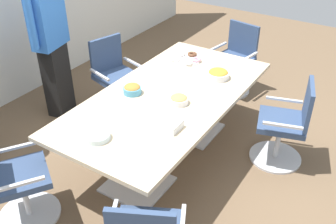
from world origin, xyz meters
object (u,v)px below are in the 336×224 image
(office_chair_2, at_px, (14,183))
(person_standing_1, at_px, (50,38))
(snack_bowl_cookies, at_px, (179,99))
(snack_bowl_chips_orange, at_px, (218,74))
(office_chair_4, at_px, (286,127))
(napkin_pile, at_px, (170,125))
(office_chair_1, at_px, (115,80))
(conference_table, at_px, (168,106))
(office_chair_0, at_px, (234,63))
(donut_platter, at_px, (186,59))
(snack_bowl_pretzels, at_px, (132,89))
(plate_stack, at_px, (98,136))

(office_chair_2, distance_m, person_standing_1, 1.85)
(snack_bowl_cookies, relative_size, snack_bowl_chips_orange, 0.78)
(office_chair_4, relative_size, napkin_pile, 5.36)
(office_chair_1, xyz_separation_m, person_standing_1, (-0.43, 0.54, 0.57))
(conference_table, bearing_deg, office_chair_0, 1.08)
(person_standing_1, bearing_deg, snack_bowl_cookies, 73.82)
(person_standing_1, bearing_deg, napkin_pile, 62.77)
(conference_table, xyz_separation_m, office_chair_2, (-1.42, 0.61, -0.22))
(person_standing_1, xyz_separation_m, donut_platter, (0.74, -1.36, -0.21))
(office_chair_0, relative_size, donut_platter, 2.59)
(person_standing_1, distance_m, napkin_pile, 2.00)
(napkin_pile, bearing_deg, office_chair_4, -34.08)
(office_chair_0, height_order, donut_platter, office_chair_0)
(office_chair_1, xyz_separation_m, snack_bowl_pretzels, (-0.62, -0.75, 0.39))
(office_chair_2, relative_size, donut_platter, 2.59)
(snack_bowl_pretzels, bearing_deg, snack_bowl_cookies, -80.07)
(office_chair_1, height_order, napkin_pile, office_chair_1)
(office_chair_0, bearing_deg, office_chair_2, 89.59)
(office_chair_1, height_order, snack_bowl_pretzels, office_chair_1)
(office_chair_1, height_order, person_standing_1, person_standing_1)
(plate_stack, bearing_deg, donut_platter, 5.04)
(office_chair_1, height_order, office_chair_4, same)
(office_chair_2, height_order, donut_platter, office_chair_2)
(office_chair_1, bearing_deg, office_chair_2, 29.00)
(office_chair_1, xyz_separation_m, snack_bowl_cookies, (-0.54, -1.23, 0.38))
(office_chair_2, bearing_deg, snack_bowl_pretzels, 109.34)
(office_chair_1, distance_m, office_chair_2, 1.93)
(office_chair_4, bearing_deg, snack_bowl_cookies, 110.67)
(conference_table, bearing_deg, office_chair_4, -60.48)
(napkin_pile, bearing_deg, snack_bowl_cookies, 21.35)
(snack_bowl_pretzels, bearing_deg, snack_bowl_chips_orange, -37.36)
(snack_bowl_pretzels, relative_size, napkin_pile, 1.05)
(snack_bowl_cookies, bearing_deg, conference_table, 65.39)
(person_standing_1, height_order, snack_bowl_chips_orange, person_standing_1)
(conference_table, height_order, office_chair_2, office_chair_2)
(snack_bowl_pretzels, bearing_deg, office_chair_0, -8.48)
(office_chair_4, height_order, donut_platter, office_chair_4)
(person_standing_1, relative_size, napkin_pile, 10.88)
(donut_platter, bearing_deg, person_standing_1, 118.68)
(snack_bowl_cookies, height_order, plate_stack, snack_bowl_cookies)
(office_chair_2, relative_size, person_standing_1, 0.49)
(conference_table, height_order, napkin_pile, napkin_pile)
(conference_table, distance_m, snack_bowl_chips_orange, 0.65)
(snack_bowl_cookies, distance_m, snack_bowl_chips_orange, 0.66)
(conference_table, bearing_deg, plate_stack, 173.79)
(snack_bowl_pretzels, bearing_deg, office_chair_1, 50.40)
(office_chair_0, bearing_deg, snack_bowl_chips_orange, 114.33)
(office_chair_0, xyz_separation_m, napkin_pile, (-2.17, -0.35, 0.38))
(office_chair_2, relative_size, office_chair_4, 1.00)
(snack_bowl_cookies, height_order, napkin_pile, snack_bowl_cookies)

